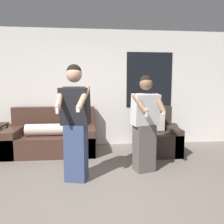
{
  "coord_description": "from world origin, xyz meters",
  "views": [
    {
      "loc": [
        -0.12,
        -2.56,
        1.42
      ],
      "look_at": [
        0.21,
        0.77,
        1.01
      ],
      "focal_mm": 35.0,
      "sensor_mm": 36.0,
      "label": 1
    }
  ],
  "objects": [
    {
      "name": "couch",
      "position": [
        -0.94,
        2.12,
        0.31
      ],
      "size": [
        1.82,
        0.98,
        0.94
      ],
      "color": "#472D23",
      "rests_on": "ground_plane"
    },
    {
      "name": "person_left",
      "position": [
        -0.35,
        0.63,
        0.88
      ],
      "size": [
        0.49,
        0.55,
        1.72
      ],
      "color": "#384770",
      "rests_on": "ground_plane"
    },
    {
      "name": "person_right",
      "position": [
        0.76,
        0.88,
        0.79
      ],
      "size": [
        0.5,
        0.55,
        1.58
      ],
      "color": "#56514C",
      "rests_on": "ground_plane"
    },
    {
      "name": "ground_plane",
      "position": [
        0.0,
        0.0,
        0.0
      ],
      "size": [
        14.0,
        14.0,
        0.0
      ],
      "primitive_type": "plane",
      "color": "slate"
    },
    {
      "name": "armchair",
      "position": [
        1.25,
        1.88,
        0.32
      ],
      "size": [
        0.84,
        0.9,
        0.96
      ],
      "color": "#332823",
      "rests_on": "ground_plane"
    },
    {
      "name": "wall_back",
      "position": [
        0.02,
        2.63,
        1.35
      ],
      "size": [
        6.72,
        0.07,
        2.7
      ],
      "color": "silver",
      "rests_on": "ground_plane"
    }
  ]
}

